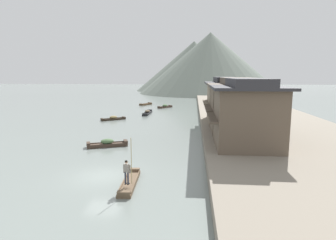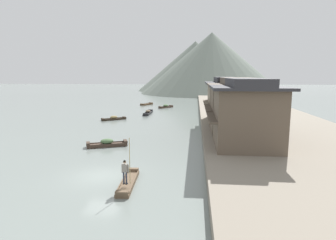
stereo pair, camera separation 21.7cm
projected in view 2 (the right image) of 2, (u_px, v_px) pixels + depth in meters
ground_plane at (101, 176)px, 20.80m from camera, size 400.00×400.00×0.00m
riverbank_right at (253, 115)px, 48.61m from camera, size 18.00×110.00×0.88m
boat_foreground_poled at (128, 183)px, 19.12m from camera, size 1.13×4.59×0.43m
boatman_person at (125, 169)px, 17.90m from camera, size 0.57×0.30×3.04m
boat_moored_nearest at (166, 106)px, 63.59m from camera, size 3.16×3.58×0.75m
boat_moored_second at (147, 104)px, 69.57m from camera, size 2.76×3.90×0.46m
boat_moored_third at (148, 113)px, 53.50m from camera, size 1.05×5.79×0.78m
boat_moored_far at (107, 144)px, 29.28m from camera, size 4.21×2.44×0.81m
boat_midriver_drifting at (114, 118)px, 46.48m from camera, size 3.80×3.15×0.69m
house_waterfront_nearest at (247, 114)px, 25.40m from camera, size 6.69×7.25×6.14m
house_waterfront_second at (237, 105)px, 32.21m from camera, size 6.88×6.86×6.14m
house_waterfront_tall at (224, 100)px, 39.74m from camera, size 5.50×7.85×6.14m
hill_far_west at (195, 66)px, 132.04m from camera, size 53.22×53.22×22.59m
hill_far_centre at (211, 63)px, 113.06m from camera, size 56.30×56.30×23.82m
hill_far_east at (214, 64)px, 119.06m from camera, size 48.38×48.38×23.35m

